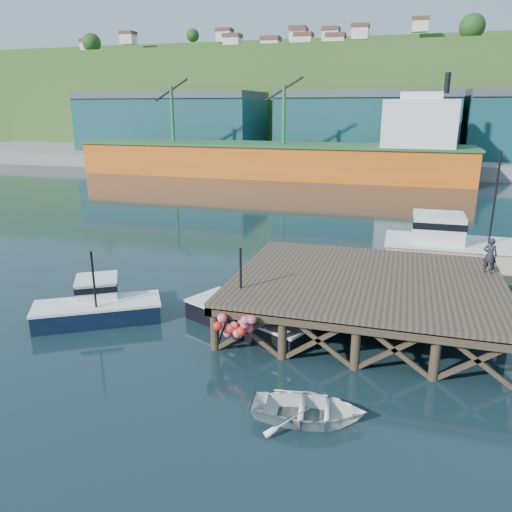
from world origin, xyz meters
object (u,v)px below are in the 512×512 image
at_px(trawler, 474,249).
at_px(dinghy, 308,409).
at_px(dockworker, 490,255).
at_px(boat_navy, 98,305).
at_px(boat_black, 255,312).

height_order(trawler, dinghy, trawler).
xyz_separation_m(dinghy, dockworker, (6.49, 10.80, 2.59)).
height_order(boat_navy, dinghy, boat_navy).
distance_m(boat_navy, boat_black, 7.43).
bearing_deg(dockworker, trawler, -78.85).
distance_m(dinghy, dockworker, 12.86).
distance_m(boat_black, dinghy, 7.27).
xyz_separation_m(boat_navy, dockworker, (17.47, 5.81, 2.25)).
bearing_deg(boat_navy, dinghy, -55.26).
bearing_deg(dockworker, boat_navy, 31.53).
bearing_deg(boat_black, trawler, 71.67).
bearing_deg(boat_navy, trawler, 4.24).
relative_size(boat_navy, dinghy, 1.63).
relative_size(trawler, dockworker, 6.44).
xyz_separation_m(boat_navy, trawler, (17.70, 12.42, 0.78)).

